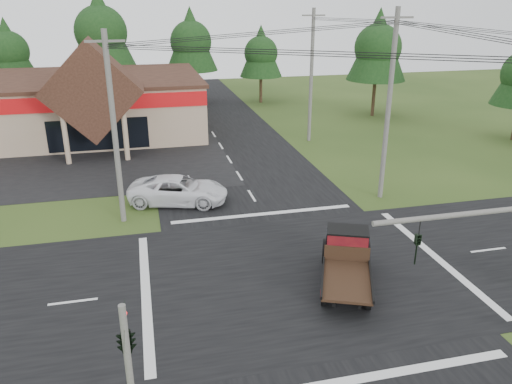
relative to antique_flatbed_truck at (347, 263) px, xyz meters
name	(u,v)px	position (x,y,z in m)	size (l,w,h in m)	color
ground	(300,274)	(-1.63, 1.43, -1.15)	(120.00, 120.00, 0.00)	#2C4117
road_ns	(300,274)	(-1.63, 1.43, -1.14)	(12.00, 120.00, 0.02)	black
road_ew	(300,274)	(-1.63, 1.43, -1.14)	(120.00, 12.00, 0.02)	black
parking_apron	(43,169)	(-15.63, 20.43, -1.13)	(28.00, 14.00, 0.02)	black
cvs_building	(36,105)	(-17.34, 31.00, 1.63)	(30.40, 18.20, 9.19)	tan
traffic_signal_corner	(125,329)	(-9.13, -5.90, 2.38)	(0.53, 2.48, 4.40)	#595651
utility_pole_nw	(114,129)	(-9.63, 9.43, 4.24)	(2.00, 0.30, 10.50)	#595651
utility_pole_ne	(389,106)	(6.37, 9.43, 4.74)	(2.00, 0.30, 11.50)	#595651
utility_pole_n	(311,75)	(6.37, 23.43, 4.59)	(2.00, 0.30, 11.20)	#595651
tree_row_b	(8,49)	(-21.63, 43.43, 5.56)	(5.60, 5.60, 10.10)	#332316
tree_row_c	(101,29)	(-11.63, 42.43, 7.57)	(7.28, 7.28, 13.13)	#332316
tree_row_d	(191,40)	(-1.63, 43.43, 6.23)	(6.16, 6.16, 11.11)	#332316
tree_row_e	(261,51)	(6.37, 41.43, 4.89)	(5.04, 5.04, 9.09)	#332316
tree_side_ne	(378,45)	(16.37, 31.43, 6.23)	(6.16, 6.16, 11.11)	#332316
antique_flatbed_truck	(347,263)	(0.00, 0.00, 0.00)	(2.10, 5.49, 2.30)	#500B14
white_pickup	(178,190)	(-6.30, 11.41, -0.31)	(2.79, 6.04, 1.68)	white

